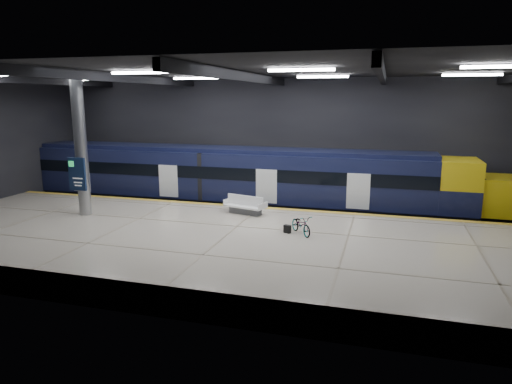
% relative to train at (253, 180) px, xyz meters
% --- Properties ---
extents(ground, '(30.00, 30.00, 0.00)m').
position_rel_train_xyz_m(ground, '(1.17, -5.50, -2.06)').
color(ground, black).
rests_on(ground, ground).
extents(room_shell, '(30.10, 16.10, 8.05)m').
position_rel_train_xyz_m(room_shell, '(1.17, -5.49, 3.66)').
color(room_shell, black).
rests_on(room_shell, ground).
extents(platform, '(30.00, 11.00, 1.10)m').
position_rel_train_xyz_m(platform, '(1.17, -8.00, -1.51)').
color(platform, beige).
rests_on(platform, ground).
extents(safety_strip, '(30.00, 0.40, 0.01)m').
position_rel_train_xyz_m(safety_strip, '(1.17, -2.75, -0.95)').
color(safety_strip, gold).
rests_on(safety_strip, platform).
extents(rails, '(30.00, 1.52, 0.16)m').
position_rel_train_xyz_m(rails, '(1.17, 0.00, -1.98)').
color(rails, gray).
rests_on(rails, ground).
extents(train, '(29.40, 2.84, 3.79)m').
position_rel_train_xyz_m(train, '(0.00, 0.00, 0.00)').
color(train, black).
rests_on(train, ground).
extents(bench, '(2.27, 1.40, 0.93)m').
position_rel_train_xyz_m(bench, '(0.84, -4.20, -0.63)').
color(bench, '#595B60').
rests_on(bench, platform).
extents(bicycle, '(1.43, 1.61, 0.84)m').
position_rel_train_xyz_m(bicycle, '(4.19, -6.90, -0.54)').
color(bicycle, '#99999E').
rests_on(bicycle, platform).
extents(pannier_bag, '(0.35, 0.28, 0.35)m').
position_rel_train_xyz_m(pannier_bag, '(3.59, -6.90, -0.78)').
color(pannier_bag, black).
rests_on(pannier_bag, platform).
extents(info_column, '(0.90, 0.78, 6.90)m').
position_rel_train_xyz_m(info_column, '(-6.83, -6.52, 2.40)').
color(info_column, '#9EA0A5').
rests_on(info_column, platform).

